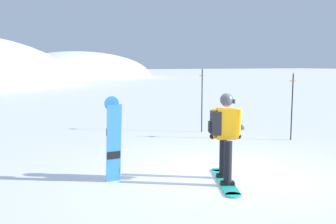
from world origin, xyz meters
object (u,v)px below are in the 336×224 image
at_px(piste_marker_far, 292,102).
at_px(rock_dark, 236,129).
at_px(spare_snowboard, 113,139).
at_px(piste_marker_near, 202,96).
at_px(snowboarder_main, 224,135).

bearing_deg(piste_marker_far, rock_dark, 99.26).
xyz_separation_m(spare_snowboard, piste_marker_near, (4.28, 3.97, 0.37)).
bearing_deg(snowboarder_main, rock_dark, 52.18).
xyz_separation_m(piste_marker_near, rock_dark, (1.35, -0.06, -1.21)).
distance_m(snowboarder_main, rock_dark, 6.15).
bearing_deg(snowboarder_main, piste_marker_far, 31.92).
height_order(snowboarder_main, piste_marker_far, piste_marker_far).
distance_m(snowboarder_main, piste_marker_near, 5.42).
bearing_deg(spare_snowboard, snowboarder_main, -25.06).
height_order(piste_marker_near, piste_marker_far, piste_marker_near).
xyz_separation_m(snowboarder_main, piste_marker_far, (4.09, 2.55, 0.23)).
distance_m(snowboarder_main, piste_marker_far, 4.83).
relative_size(piste_marker_far, rock_dark, 3.35).
bearing_deg(piste_marker_far, snowboarder_main, -148.08).
distance_m(piste_marker_near, piste_marker_far, 2.88).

